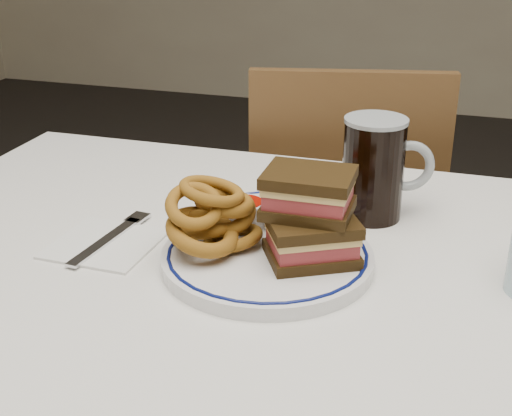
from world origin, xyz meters
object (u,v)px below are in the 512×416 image
(reuben_sandwich, at_px, (310,216))
(chair_far, at_px, (342,232))
(main_plate, at_px, (267,257))
(beer_mug, at_px, (375,168))
(far_plate, at_px, (272,226))

(reuben_sandwich, bearing_deg, chair_far, 96.00)
(main_plate, height_order, beer_mug, beer_mug)
(beer_mug, bearing_deg, main_plate, -118.95)
(reuben_sandwich, height_order, beer_mug, beer_mug)
(beer_mug, bearing_deg, chair_far, 104.67)
(chair_far, relative_size, reuben_sandwich, 6.30)
(chair_far, distance_m, reuben_sandwich, 0.76)
(reuben_sandwich, bearing_deg, far_plate, 129.46)
(chair_far, distance_m, far_plate, 0.64)
(reuben_sandwich, relative_size, far_plate, 0.58)
(main_plate, distance_m, reuben_sandwich, 0.09)
(main_plate, height_order, far_plate, main_plate)
(main_plate, bearing_deg, beer_mug, 61.05)
(beer_mug, relative_size, far_plate, 0.64)
(chair_far, relative_size, beer_mug, 5.68)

